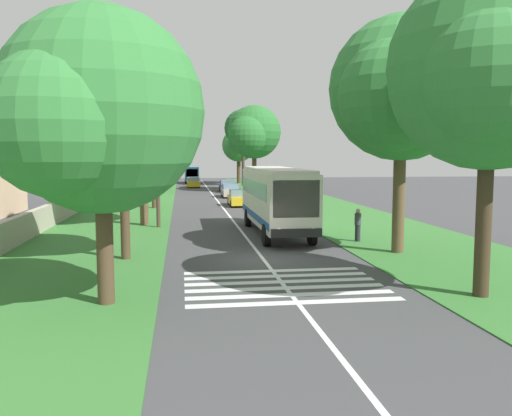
{
  "coord_description": "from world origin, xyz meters",
  "views": [
    {
      "loc": [
        -22.4,
        3.45,
        4.5
      ],
      "look_at": [
        6.24,
        -0.54,
        1.6
      ],
      "focal_mm": 37.64,
      "sensor_mm": 36.0,
      "label": 1
    }
  ],
  "objects_px": {
    "trailing_car_0": "(239,198)",
    "roadside_tree_left_2": "(139,103)",
    "trailing_car_1": "(230,191)",
    "trailing_car_3": "(193,183)",
    "utility_pole": "(157,159)",
    "roadside_tree_right_0": "(242,129)",
    "roadside_tree_right_3": "(482,75)",
    "roadside_tree_left_4": "(160,132)",
    "roadside_tree_right_2": "(238,146)",
    "trailing_minibus_0": "(192,173)",
    "trailing_car_2": "(227,186)",
    "roadside_tree_left_1": "(95,117)",
    "roadside_tree_right_1": "(398,92)",
    "coach_bus": "(276,196)",
    "roadside_tree_left_3": "(151,127)",
    "roadside_tree_left_0": "(120,112)",
    "pedestrian": "(358,225)",
    "roadside_tree_right_4": "(252,134)"
  },
  "relations": [
    {
      "from": "trailing_car_1",
      "to": "roadside_tree_right_1",
      "type": "height_order",
      "value": "roadside_tree_right_1"
    },
    {
      "from": "trailing_car_2",
      "to": "roadside_tree_right_2",
      "type": "bearing_deg",
      "value": -9.87
    },
    {
      "from": "roadside_tree_left_1",
      "to": "trailing_car_3",
      "type": "bearing_deg",
      "value": -4.07
    },
    {
      "from": "trailing_car_3",
      "to": "roadside_tree_right_1",
      "type": "xyz_separation_m",
      "value": [
        -50.56,
        -7.91,
        6.56
      ]
    },
    {
      "from": "roadside_tree_left_3",
      "to": "roadside_tree_left_4",
      "type": "distance_m",
      "value": 20.01
    },
    {
      "from": "roadside_tree_right_3",
      "to": "roadside_tree_left_0",
      "type": "bearing_deg",
      "value": 56.52
    },
    {
      "from": "roadside_tree_left_4",
      "to": "roadside_tree_right_2",
      "type": "relative_size",
      "value": 1.25
    },
    {
      "from": "roadside_tree_right_3",
      "to": "utility_pole",
      "type": "distance_m",
      "value": 20.69
    },
    {
      "from": "roadside_tree_right_3",
      "to": "trailing_car_1",
      "type": "bearing_deg",
      "value": 5.74
    },
    {
      "from": "trailing_car_2",
      "to": "roadside_tree_left_1",
      "type": "xyz_separation_m",
      "value": [
        -48.24,
        7.95,
        4.92
      ]
    },
    {
      "from": "trailing_car_3",
      "to": "utility_pole",
      "type": "distance_m",
      "value": 40.57
    },
    {
      "from": "roadside_tree_right_0",
      "to": "roadside_tree_left_3",
      "type": "bearing_deg",
      "value": 160.52
    },
    {
      "from": "roadside_tree_left_0",
      "to": "roadside_tree_right_1",
      "type": "xyz_separation_m",
      "value": [
        -0.45,
        -12.03,
        0.95
      ]
    },
    {
      "from": "trailing_car_1",
      "to": "roadside_tree_left_4",
      "type": "distance_m",
      "value": 13.36
    },
    {
      "from": "roadside_tree_left_1",
      "to": "roadside_tree_right_3",
      "type": "bearing_deg",
      "value": -92.85
    },
    {
      "from": "roadside_tree_left_3",
      "to": "roadside_tree_right_4",
      "type": "relative_size",
      "value": 0.89
    },
    {
      "from": "roadside_tree_left_2",
      "to": "roadside_tree_left_4",
      "type": "distance_m",
      "value": 30.79
    },
    {
      "from": "roadside_tree_right_2",
      "to": "trailing_car_3",
      "type": "bearing_deg",
      "value": 142.82
    },
    {
      "from": "roadside_tree_right_2",
      "to": "roadside_tree_right_3",
      "type": "relative_size",
      "value": 0.83
    },
    {
      "from": "roadside_tree_right_0",
      "to": "pedestrian",
      "type": "xyz_separation_m",
      "value": [
        -50.21,
        -0.29,
        -7.14
      ]
    },
    {
      "from": "coach_bus",
      "to": "roadside_tree_right_2",
      "type": "height_order",
      "value": "roadside_tree_right_2"
    },
    {
      "from": "roadside_tree_right_1",
      "to": "roadside_tree_right_3",
      "type": "xyz_separation_m",
      "value": [
        -7.29,
        0.33,
        -0.31
      ]
    },
    {
      "from": "trailing_car_1",
      "to": "roadside_tree_left_4",
      "type": "relative_size",
      "value": 0.41
    },
    {
      "from": "roadside_tree_left_3",
      "to": "trailing_car_0",
      "type": "bearing_deg",
      "value": -79.4
    },
    {
      "from": "coach_bus",
      "to": "roadside_tree_left_4",
      "type": "relative_size",
      "value": 1.06
    },
    {
      "from": "trailing_car_0",
      "to": "roadside_tree_right_4",
      "type": "relative_size",
      "value": 0.41
    },
    {
      "from": "roadside_tree_right_3",
      "to": "roadside_tree_left_2",
      "type": "bearing_deg",
      "value": 32.01
    },
    {
      "from": "trailing_minibus_0",
      "to": "trailing_car_2",
      "type": "bearing_deg",
      "value": -169.31
    },
    {
      "from": "trailing_minibus_0",
      "to": "utility_pole",
      "type": "xyz_separation_m",
      "value": [
        -51.84,
        3.04,
        2.67
      ]
    },
    {
      "from": "roadside_tree_left_1",
      "to": "roadside_tree_left_2",
      "type": "xyz_separation_m",
      "value": [
        18.24,
        0.12,
        2.07
      ]
    },
    {
      "from": "roadside_tree_left_3",
      "to": "utility_pole",
      "type": "height_order",
      "value": "roadside_tree_left_3"
    },
    {
      "from": "trailing_car_2",
      "to": "trailing_car_3",
      "type": "bearing_deg",
      "value": 23.24
    },
    {
      "from": "roadside_tree_left_2",
      "to": "trailing_car_1",
      "type": "bearing_deg",
      "value": -19.4
    },
    {
      "from": "trailing_car_2",
      "to": "trailing_car_0",
      "type": "bearing_deg",
      "value": 178.45
    },
    {
      "from": "trailing_car_2",
      "to": "roadside_tree_left_2",
      "type": "relative_size",
      "value": 0.38
    },
    {
      "from": "trailing_car_2",
      "to": "roadside_tree_right_1",
      "type": "bearing_deg",
      "value": -174.46
    },
    {
      "from": "roadside_tree_left_2",
      "to": "roadside_tree_right_0",
      "type": "distance_m",
      "value": 43.53
    },
    {
      "from": "roadside_tree_right_0",
      "to": "roadside_tree_right_3",
      "type": "distance_m",
      "value": 60.89
    },
    {
      "from": "trailing_car_1",
      "to": "roadside_tree_right_4",
      "type": "xyz_separation_m",
      "value": [
        8.81,
        -3.53,
        6.32
      ]
    },
    {
      "from": "roadside_tree_left_2",
      "to": "roadside_tree_left_4",
      "type": "relative_size",
      "value": 1.06
    },
    {
      "from": "roadside_tree_right_1",
      "to": "utility_pole",
      "type": "distance_m",
      "value": 15.3
    },
    {
      "from": "roadside_tree_right_2",
      "to": "utility_pole",
      "type": "height_order",
      "value": "roadside_tree_right_2"
    },
    {
      "from": "roadside_tree_right_1",
      "to": "utility_pole",
      "type": "bearing_deg",
      "value": 46.89
    },
    {
      "from": "roadside_tree_left_0",
      "to": "roadside_tree_left_2",
      "type": "bearing_deg",
      "value": 0.35
    },
    {
      "from": "trailing_minibus_0",
      "to": "roadside_tree_left_3",
      "type": "bearing_deg",
      "value": 174.24
    },
    {
      "from": "coach_bus",
      "to": "trailing_minibus_0",
      "type": "height_order",
      "value": "coach_bus"
    },
    {
      "from": "roadside_tree_left_2",
      "to": "roadside_tree_right_4",
      "type": "height_order",
      "value": "roadside_tree_left_2"
    },
    {
      "from": "roadside_tree_left_0",
      "to": "coach_bus",
      "type": "bearing_deg",
      "value": -51.04
    },
    {
      "from": "trailing_car_3",
      "to": "trailing_minibus_0",
      "type": "xyz_separation_m",
      "value": [
        11.53,
        0.01,
        0.88
      ]
    },
    {
      "from": "trailing_car_0",
      "to": "roadside_tree_left_2",
      "type": "distance_m",
      "value": 15.95
    }
  ]
}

